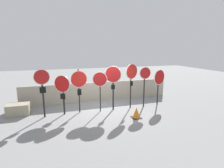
# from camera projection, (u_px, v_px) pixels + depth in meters

# --- Properties ---
(ground_plane) EXTENTS (40.00, 40.00, 0.00)m
(ground_plane) POSITION_uv_depth(u_px,v_px,m) (106.00, 109.00, 9.78)
(ground_plane) COLOR gray
(fence_back) EXTENTS (9.38, 0.12, 1.21)m
(fence_back) POSITION_uv_depth(u_px,v_px,m) (99.00, 92.00, 11.16)
(fence_back) COLOR #A89E89
(fence_back) RESTS_ON ground
(stop_sign_0) EXTENTS (0.73, 0.18, 2.38)m
(stop_sign_0) POSITION_uv_depth(u_px,v_px,m) (42.00, 85.00, 8.24)
(stop_sign_0) COLOR black
(stop_sign_0) RESTS_ON ground
(stop_sign_1) EXTENTS (0.73, 0.50, 2.03)m
(stop_sign_1) POSITION_uv_depth(u_px,v_px,m) (62.00, 88.00, 8.67)
(stop_sign_1) COLOR black
(stop_sign_1) RESTS_ON ground
(stop_sign_2) EXTENTS (0.86, 0.18, 2.29)m
(stop_sign_2) POSITION_uv_depth(u_px,v_px,m) (79.00, 82.00, 8.90)
(stop_sign_2) COLOR black
(stop_sign_2) RESTS_ON ground
(stop_sign_3) EXTENTS (0.74, 0.27, 2.15)m
(stop_sign_3) POSITION_uv_depth(u_px,v_px,m) (100.00, 82.00, 9.01)
(stop_sign_3) COLOR black
(stop_sign_3) RESTS_ON ground
(stop_sign_4) EXTENTS (0.80, 0.42, 2.42)m
(stop_sign_4) POSITION_uv_depth(u_px,v_px,m) (113.00, 79.00, 9.24)
(stop_sign_4) COLOR black
(stop_sign_4) RESTS_ON ground
(stop_sign_5) EXTENTS (0.79, 0.32, 2.51)m
(stop_sign_5) POSITION_uv_depth(u_px,v_px,m) (132.00, 76.00, 9.50)
(stop_sign_5) COLOR black
(stop_sign_5) RESTS_ON ground
(stop_sign_6) EXTENTS (0.68, 0.14, 2.31)m
(stop_sign_6) POSITION_uv_depth(u_px,v_px,m) (145.00, 79.00, 9.83)
(stop_sign_6) COLOR black
(stop_sign_6) RESTS_ON ground
(stop_sign_7) EXTENTS (0.85, 0.33, 2.11)m
(stop_sign_7) POSITION_uv_depth(u_px,v_px,m) (159.00, 80.00, 10.21)
(stop_sign_7) COLOR black
(stop_sign_7) RESTS_ON ground
(traffic_cone_0) EXTENTS (0.44, 0.44, 0.53)m
(traffic_cone_0) POSITION_uv_depth(u_px,v_px,m) (136.00, 113.00, 8.47)
(traffic_cone_0) COLOR black
(traffic_cone_0) RESTS_ON ground
(storage_crate) EXTENTS (1.06, 0.72, 0.57)m
(storage_crate) POSITION_uv_depth(u_px,v_px,m) (18.00, 109.00, 8.87)
(storage_crate) COLOR #9E937A
(storage_crate) RESTS_ON ground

